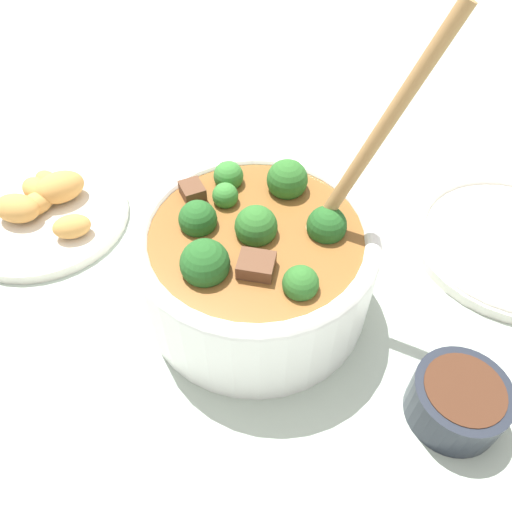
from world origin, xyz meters
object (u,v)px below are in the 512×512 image
(stew_bowl, at_px, (256,260))
(condiment_bowl, at_px, (458,400))
(empty_plate, at_px, (511,242))
(food_plate, at_px, (45,210))

(stew_bowl, xyz_separation_m, condiment_bowl, (0.07, -0.20, -0.04))
(empty_plate, bearing_deg, food_plate, 139.72)
(condiment_bowl, bearing_deg, food_plate, 114.70)
(empty_plate, height_order, food_plate, food_plate)
(empty_plate, bearing_deg, stew_bowl, 158.90)
(stew_bowl, height_order, empty_plate, stew_bowl)
(stew_bowl, xyz_separation_m, empty_plate, (0.27, -0.11, -0.05))
(stew_bowl, bearing_deg, condiment_bowl, -71.20)
(empty_plate, distance_m, food_plate, 0.53)
(condiment_bowl, height_order, empty_plate, condiment_bowl)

